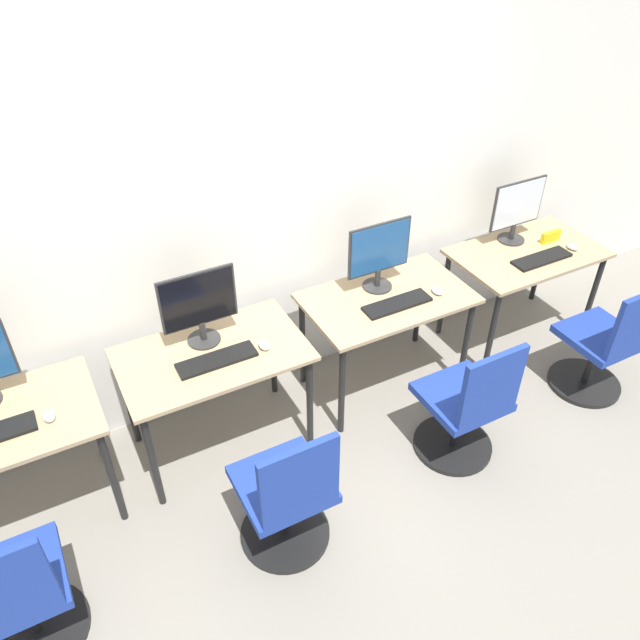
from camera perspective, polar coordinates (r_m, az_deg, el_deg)
The scene contains 20 objects.
ground_plane at distance 3.96m, azimuth 0.87°, elevation -11.04°, with size 20.00×20.00×0.00m, color gray.
wall_back at distance 3.66m, azimuth -4.72°, elevation 11.96°, with size 12.00×0.05×2.80m.
mouse_far_left at distance 3.36m, azimuth -23.53°, elevation -8.04°, with size 0.06×0.09×0.03m.
office_chair_far_left at distance 3.23m, azimuth -25.94°, elevation -22.16°, with size 0.48×0.48×0.89m.
desk_left at distance 3.57m, azimuth -9.69°, elevation -4.09°, with size 1.04×0.63×0.72m.
monitor_left at distance 3.46m, azimuth -11.00°, elevation 1.34°, with size 0.43×0.19×0.45m.
keyboard_left at distance 3.45m, azimuth -9.41°, elevation -3.61°, with size 0.44×0.13×0.02m.
mouse_left at distance 3.50m, azimuth -5.12°, elevation -2.32°, with size 0.06×0.09×0.03m.
office_chair_left at distance 3.24m, azimuth -2.99°, elevation -16.08°, with size 0.48×0.48×0.89m.
desk_right at distance 3.96m, azimuth 6.12°, elevation 1.09°, with size 1.04×0.63×0.72m.
monitor_right at distance 3.86m, azimuth 5.43°, elevation 6.07°, with size 0.43×0.19×0.45m.
keyboard_right at distance 3.84m, azimuth 7.06°, elevation 1.47°, with size 0.44×0.13×0.02m.
mouse_right at distance 3.98m, azimuth 10.67°, elevation 2.62°, with size 0.06×0.09×0.03m.
office_chair_right at distance 3.73m, azimuth 13.19°, elevation -8.02°, with size 0.48×0.48×0.89m.
desk_far_right at distance 4.62m, azimuth 18.28°, elevation 5.03°, with size 1.04×0.63×0.72m.
monitor_far_right at distance 4.57m, azimuth 17.58°, elevation 9.66°, with size 0.43×0.19×0.45m.
keyboard_far_right at distance 4.50m, azimuth 19.60°, elevation 5.31°, with size 0.44×0.13×0.02m.
mouse_far_right at distance 4.70m, azimuth 22.07°, elevation 6.20°, with size 0.06×0.09×0.03m.
office_chair_far_right at distance 4.44m, azimuth 24.51°, elevation -2.36°, with size 0.48×0.48×0.89m.
placard_far_right at distance 4.73m, azimuth 20.35°, elevation 7.17°, with size 0.16×0.03×0.08m.
Camera 1 is at (-1.29, -2.29, 2.96)m, focal length 35.00 mm.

